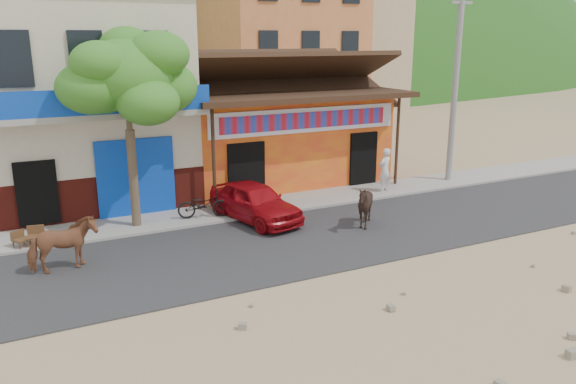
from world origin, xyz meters
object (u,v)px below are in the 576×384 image
object	(u,v)px
scooter	(204,204)
cafe_chair_left	(34,228)
cow_dark	(365,206)
red_car	(255,202)
tree	(130,130)
cow_tan	(63,245)
pedestrian	(385,170)
cafe_chair_right	(21,232)
utility_pole	(456,81)

from	to	relation	value
scooter	cafe_chair_left	bearing A→B (deg)	107.24
cow_dark	red_car	xyz separation A→B (m)	(-2.80, 2.15, -0.07)
tree	cafe_chair_left	size ratio (longest dim) A/B	6.15
tree	cow_tan	distance (m)	4.26
tree	cow_dark	size ratio (longest dim) A/B	4.29
red_car	pedestrian	world-z (taller)	pedestrian
cow_dark	pedestrian	xyz separation A→B (m)	(2.93, 3.03, 0.21)
pedestrian	cafe_chair_left	size ratio (longest dim) A/B	1.70
scooter	cafe_chair_right	xyz separation A→B (m)	(-5.41, -0.28, -0.01)
pedestrian	scooter	bearing A→B (deg)	-18.43
red_car	cafe_chair_left	distance (m)	6.55
cow_tan	cow_dark	world-z (taller)	cow_tan
tree	red_car	world-z (taller)	tree
cow_tan	pedestrian	distance (m)	11.96
utility_pole	scooter	world-z (taller)	utility_pole
tree	cafe_chair_right	xyz separation A→B (m)	(-3.29, -0.50, -2.57)
tree	scooter	bearing A→B (deg)	-5.77
red_car	cafe_chair_right	bearing A→B (deg)	162.66
cafe_chair_right	pedestrian	bearing A→B (deg)	-30.24
cafe_chair_left	cafe_chair_right	world-z (taller)	cafe_chair_left
cow_tan	pedestrian	xyz separation A→B (m)	(11.69, 2.51, 0.21)
cow_dark	pedestrian	bearing A→B (deg)	129.47
cow_dark	cafe_chair_left	distance (m)	9.70
scooter	pedestrian	size ratio (longest dim) A/B	1.01
cow_dark	scooter	bearing A→B (deg)	-130.93
cow_dark	pedestrian	distance (m)	4.22
cow_tan	red_car	xyz separation A→B (m)	(5.96, 1.63, -0.07)
utility_pole	scooter	xyz separation A→B (m)	(-10.67, -0.42, -3.56)
cafe_chair_right	red_car	bearing A→B (deg)	-36.11
cafe_chair_right	scooter	bearing A→B (deg)	-28.95
cow_tan	scooter	size ratio (longest dim) A/B	0.99
cafe_chair_right	utility_pole	bearing A→B (deg)	-29.47
pedestrian	cafe_chair_right	size ratio (longest dim) A/B	1.94
utility_pole	cow_dark	distance (m)	7.98
red_car	pedestrian	size ratio (longest dim) A/B	2.23
cow_tan	utility_pole	bearing A→B (deg)	-86.12
cafe_chair_left	pedestrian	bearing A→B (deg)	13.52
tree	cow_dark	xyz separation A→B (m)	(6.40, -3.15, -2.38)
scooter	cow_dark	bearing A→B (deg)	-110.47
red_car	cafe_chair_right	xyz separation A→B (m)	(-6.89, 0.50, -0.12)
utility_pole	cow_dark	world-z (taller)	utility_pole
tree	pedestrian	world-z (taller)	tree
cow_tan	cafe_chair_right	distance (m)	2.33
tree	scooter	size ratio (longest dim) A/B	3.58
scooter	tree	bearing A→B (deg)	98.24
cafe_chair_right	cafe_chair_left	bearing A→B (deg)	-31.96
tree	red_car	bearing A→B (deg)	-15.52
utility_pole	cow_tan	size ratio (longest dim) A/B	4.82
scooter	pedestrian	distance (m)	7.21
utility_pole	scooter	distance (m)	11.26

